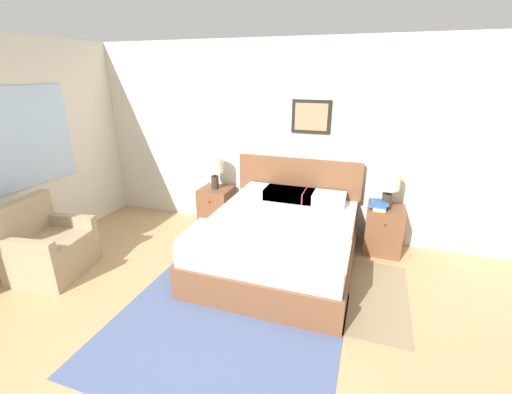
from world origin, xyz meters
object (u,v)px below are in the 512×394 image
(armchair, at_px, (49,249))
(nightstand_by_door, at_px, (383,230))
(bed, at_px, (279,240))
(table_lamp_near_window, at_px, (214,167))
(table_lamp_by_door, at_px, (389,184))
(nightstand_near_window, at_px, (217,207))

(armchair, height_order, nightstand_by_door, armchair)
(bed, height_order, table_lamp_near_window, bed)
(armchair, bearing_deg, bed, 104.22)
(nightstand_by_door, height_order, table_lamp_by_door, table_lamp_by_door)
(table_lamp_near_window, xyz_separation_m, table_lamp_by_door, (2.32, 0.00, 0.00))
(nightstand_near_window, bearing_deg, nightstand_by_door, 0.00)
(bed, xyz_separation_m, armchair, (-2.42, -1.03, -0.03))
(table_lamp_by_door, bearing_deg, table_lamp_near_window, 180.00)
(nightstand_near_window, distance_m, nightstand_by_door, 2.33)
(bed, relative_size, nightstand_near_window, 3.28)
(nightstand_near_window, xyz_separation_m, table_lamp_near_window, (-0.01, -0.01, 0.62))
(bed, distance_m, table_lamp_near_window, 1.50)
(armchair, relative_size, table_lamp_by_door, 1.91)
(armchair, bearing_deg, table_lamp_by_door, 107.50)
(bed, height_order, table_lamp_by_door, bed)
(armchair, xyz_separation_m, nightstand_by_door, (3.59, 1.77, -0.00))
(armchair, height_order, table_lamp_near_window, table_lamp_near_window)
(armchair, relative_size, table_lamp_near_window, 1.91)
(bed, bearing_deg, table_lamp_near_window, 147.83)
(nightstand_near_window, height_order, table_lamp_by_door, table_lamp_by_door)
(bed, height_order, nightstand_by_door, bed)
(bed, bearing_deg, nightstand_near_window, 147.47)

